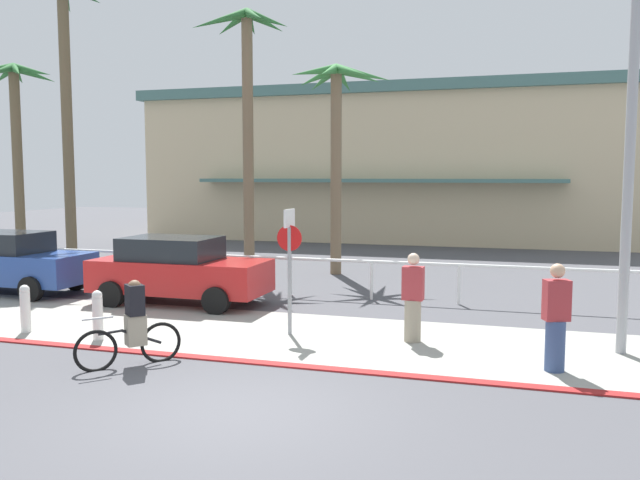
% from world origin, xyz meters
% --- Properties ---
extents(ground_plane, '(80.00, 80.00, 0.00)m').
position_xyz_m(ground_plane, '(0.00, 10.00, 0.00)').
color(ground_plane, '#4C4C51').
extents(sidewalk_strip, '(44.00, 4.00, 0.02)m').
position_xyz_m(sidewalk_strip, '(0.00, 4.20, 0.01)').
color(sidewalk_strip, '#9E9E93').
rests_on(sidewalk_strip, ground).
extents(curb_paint, '(44.00, 0.24, 0.03)m').
position_xyz_m(curb_paint, '(0.00, 2.20, 0.01)').
color(curb_paint, maroon).
rests_on(curb_paint, ground).
extents(building_backdrop, '(24.82, 12.60, 7.54)m').
position_xyz_m(building_backdrop, '(-2.84, 27.59, 3.79)').
color(building_backdrop, beige).
rests_on(building_backdrop, ground).
extents(rail_fence, '(26.95, 0.08, 1.04)m').
position_xyz_m(rail_fence, '(0.00, 8.50, 0.84)').
color(rail_fence, white).
rests_on(rail_fence, ground).
extents(stop_sign_bike_lane, '(0.52, 0.56, 2.56)m').
position_xyz_m(stop_sign_bike_lane, '(-0.76, 4.26, 1.68)').
color(stop_sign_bike_lane, gray).
rests_on(stop_sign_bike_lane, ground).
extents(bollard_0, '(0.20, 0.20, 1.00)m').
position_xyz_m(bollard_0, '(-4.20, 2.74, 0.52)').
color(bollard_0, white).
rests_on(bollard_0, ground).
extents(bollard_2, '(0.20, 0.20, 1.00)m').
position_xyz_m(bollard_2, '(-6.02, 2.86, 0.52)').
color(bollard_2, white).
rests_on(bollard_2, ground).
extents(streetlight_curb, '(0.24, 2.54, 7.50)m').
position_xyz_m(streetlight_curb, '(5.47, 4.44, 4.28)').
color(streetlight_curb, '#9EA0A5').
rests_on(streetlight_curb, ground).
extents(palm_tree_0, '(3.07, 3.08, 7.26)m').
position_xyz_m(palm_tree_0, '(-13.94, 11.72, 5.56)').
color(palm_tree_0, brown).
rests_on(palm_tree_0, ground).
extents(palm_tree_1, '(2.89, 3.28, 9.64)m').
position_xyz_m(palm_tree_1, '(-11.02, 10.84, 6.73)').
color(palm_tree_1, brown).
rests_on(palm_tree_1, ground).
extents(palm_tree_2, '(3.19, 2.97, 8.67)m').
position_xyz_m(palm_tree_2, '(-5.07, 12.25, 6.29)').
color(palm_tree_2, '#756047').
rests_on(palm_tree_2, ground).
extents(palm_tree_3, '(3.17, 3.55, 6.79)m').
position_xyz_m(palm_tree_3, '(-2.05, 12.57, 5.24)').
color(palm_tree_3, '#756047').
rests_on(palm_tree_3, ground).
extents(car_blue_0, '(4.40, 2.02, 1.69)m').
position_xyz_m(car_blue_0, '(-9.75, 6.54, 0.87)').
color(car_blue_0, '#284793').
rests_on(car_blue_0, ground).
extents(car_red_1, '(4.40, 2.02, 1.69)m').
position_xyz_m(car_red_1, '(-4.52, 6.51, 0.87)').
color(car_red_1, red).
rests_on(car_red_1, ground).
extents(cyclist_black_0, '(1.26, 1.39, 1.50)m').
position_xyz_m(cyclist_black_0, '(-2.60, 1.48, 0.69)').
color(cyclist_black_0, black).
rests_on(cyclist_black_0, ground).
extents(pedestrian_0, '(0.41, 0.33, 1.75)m').
position_xyz_m(pedestrian_0, '(1.71, 4.40, 0.81)').
color(pedestrian_0, gray).
rests_on(pedestrian_0, ground).
extents(pedestrian_1, '(0.46, 0.41, 1.81)m').
position_xyz_m(pedestrian_1, '(4.26, 3.16, 0.84)').
color(pedestrian_1, '#384C7A').
rests_on(pedestrian_1, ground).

